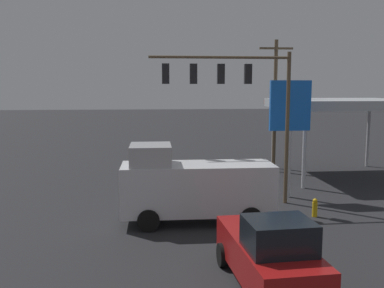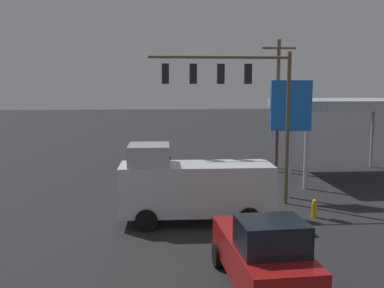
{
  "view_description": "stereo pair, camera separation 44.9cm",
  "coord_description": "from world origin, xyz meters",
  "px_view_note": "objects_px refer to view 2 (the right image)",
  "views": [
    {
      "loc": [
        2.16,
        20.15,
        6.08
      ],
      "look_at": [
        0.0,
        -2.0,
        3.13
      ],
      "focal_mm": 40.0,
      "sensor_mm": 36.0,
      "label": 1
    },
    {
      "loc": [
        1.71,
        20.19,
        6.08
      ],
      "look_at": [
        0.0,
        -2.0,
        3.13
      ],
      "focal_mm": 40.0,
      "sensor_mm": 36.0,
      "label": 2
    }
  ],
  "objects_px": {
    "pickup_parked": "(263,254)",
    "hatchback_crossing": "(158,171)",
    "utility_pole": "(278,103)",
    "traffic_signal_assembly": "(235,90)",
    "fire_hydrant": "(314,208)",
    "delivery_truck": "(192,186)",
    "price_sign": "(291,112)"
  },
  "relations": [
    {
      "from": "traffic_signal_assembly",
      "to": "hatchback_crossing",
      "type": "bearing_deg",
      "value": -48.6
    },
    {
      "from": "pickup_parked",
      "to": "hatchback_crossing",
      "type": "distance_m",
      "value": 14.3
    },
    {
      "from": "fire_hydrant",
      "to": "pickup_parked",
      "type": "bearing_deg",
      "value": 58.95
    },
    {
      "from": "price_sign",
      "to": "pickup_parked",
      "type": "distance_m",
      "value": 11.99
    },
    {
      "from": "traffic_signal_assembly",
      "to": "fire_hydrant",
      "type": "xyz_separation_m",
      "value": [
        -3.4,
        2.53,
        -5.53
      ]
    },
    {
      "from": "traffic_signal_assembly",
      "to": "delivery_truck",
      "type": "relative_size",
      "value": 1.15
    },
    {
      "from": "utility_pole",
      "to": "hatchback_crossing",
      "type": "distance_m",
      "value": 10.26
    },
    {
      "from": "price_sign",
      "to": "fire_hydrant",
      "type": "relative_size",
      "value": 7.34
    },
    {
      "from": "pickup_parked",
      "to": "price_sign",
      "type": "bearing_deg",
      "value": 155.4
    },
    {
      "from": "price_sign",
      "to": "hatchback_crossing",
      "type": "distance_m",
      "value": 8.79
    },
    {
      "from": "hatchback_crossing",
      "to": "price_sign",
      "type": "bearing_deg",
      "value": 66.74
    },
    {
      "from": "fire_hydrant",
      "to": "hatchback_crossing",
      "type": "bearing_deg",
      "value": -43.65
    },
    {
      "from": "hatchback_crossing",
      "to": "utility_pole",
      "type": "bearing_deg",
      "value": 116.27
    },
    {
      "from": "pickup_parked",
      "to": "fire_hydrant",
      "type": "distance_m",
      "value": 8.14
    },
    {
      "from": "pickup_parked",
      "to": "hatchback_crossing",
      "type": "height_order",
      "value": "pickup_parked"
    },
    {
      "from": "traffic_signal_assembly",
      "to": "fire_hydrant",
      "type": "distance_m",
      "value": 6.97
    },
    {
      "from": "hatchback_crossing",
      "to": "traffic_signal_assembly",
      "type": "bearing_deg",
      "value": 42.5
    },
    {
      "from": "traffic_signal_assembly",
      "to": "fire_hydrant",
      "type": "height_order",
      "value": "traffic_signal_assembly"
    },
    {
      "from": "traffic_signal_assembly",
      "to": "price_sign",
      "type": "relative_size",
      "value": 1.22
    },
    {
      "from": "delivery_truck",
      "to": "fire_hydrant",
      "type": "bearing_deg",
      "value": -176.86
    },
    {
      "from": "price_sign",
      "to": "fire_hydrant",
      "type": "height_order",
      "value": "price_sign"
    },
    {
      "from": "utility_pole",
      "to": "hatchback_crossing",
      "type": "height_order",
      "value": "utility_pole"
    },
    {
      "from": "hatchback_crossing",
      "to": "fire_hydrant",
      "type": "bearing_deg",
      "value": 47.44
    },
    {
      "from": "utility_pole",
      "to": "fire_hydrant",
      "type": "distance_m",
      "value": 11.97
    },
    {
      "from": "pickup_parked",
      "to": "fire_hydrant",
      "type": "relative_size",
      "value": 6.04
    },
    {
      "from": "traffic_signal_assembly",
      "to": "utility_pole",
      "type": "xyz_separation_m",
      "value": [
        -4.6,
        -8.47,
        -0.98
      ]
    },
    {
      "from": "utility_pole",
      "to": "delivery_truck",
      "type": "xyz_separation_m",
      "value": [
        6.99,
        11.26,
        -3.3
      ]
    },
    {
      "from": "utility_pole",
      "to": "price_sign",
      "type": "distance_m",
      "value": 7.4
    },
    {
      "from": "pickup_parked",
      "to": "delivery_truck",
      "type": "distance_m",
      "value": 6.91
    },
    {
      "from": "utility_pole",
      "to": "hatchback_crossing",
      "type": "bearing_deg",
      "value": 25.18
    },
    {
      "from": "price_sign",
      "to": "delivery_truck",
      "type": "xyz_separation_m",
      "value": [
        5.69,
        3.98,
        -3.04
      ]
    },
    {
      "from": "utility_pole",
      "to": "pickup_parked",
      "type": "relative_size",
      "value": 1.77
    }
  ]
}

